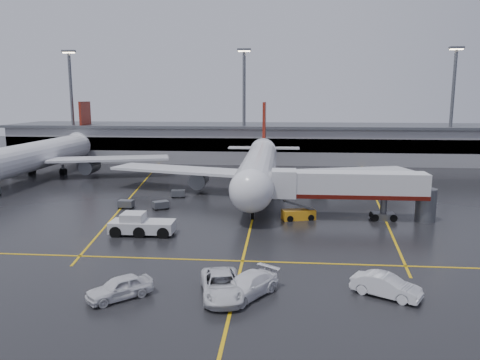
{
  "coord_description": "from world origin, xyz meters",
  "views": [
    {
      "loc": [
        3.36,
        -62.36,
        14.82
      ],
      "look_at": [
        -2.0,
        -2.0,
        4.0
      ],
      "focal_mm": 34.58,
      "sensor_mm": 36.0,
      "label": 1
    }
  ],
  "objects": [
    {
      "name": "baggage_cart_a",
      "position": [
        -12.62,
        -2.99,
        0.63
      ],
      "size": [
        2.39,
        2.18,
        1.12
      ],
      "color": "#595B60",
      "rests_on": "ground"
    },
    {
      "name": "baggage_cart_c",
      "position": [
        -11.96,
        4.69,
        0.63
      ],
      "size": [
        2.18,
        1.6,
        1.12
      ],
      "color": "#595B60",
      "rests_on": "ground"
    },
    {
      "name": "baggage_cart_b",
      "position": [
        -17.49,
        -2.79,
        0.63
      ],
      "size": [
        2.03,
        1.35,
        1.12
      ],
      "color": "#595B60",
      "rests_on": "ground"
    },
    {
      "name": "service_van_a",
      "position": [
        -0.93,
        -29.76,
        0.88
      ],
      "size": [
        4.2,
        6.81,
        1.76
      ],
      "primitive_type": "imported",
      "rotation": [
        0.0,
        0.0,
        0.21
      ],
      "color": "silver",
      "rests_on": "ground"
    },
    {
      "name": "service_van_b",
      "position": [
        0.99,
        -29.57,
        0.85
      ],
      "size": [
        5.3,
        6.21,
        1.71
      ],
      "primitive_type": "imported",
      "rotation": [
        0.0,
        0.0,
        -0.6
      ],
      "color": "white",
      "rests_on": "ground"
    },
    {
      "name": "apron_line_left",
      "position": [
        -20.0,
        10.0,
        0.01
      ],
      "size": [
        9.99,
        69.35,
        0.02
      ],
      "primitive_type": "cube",
      "rotation": [
        0.0,
        0.0,
        0.14
      ],
      "color": "gold",
      "rests_on": "ground"
    },
    {
      "name": "service_van_c",
      "position": [
        11.43,
        -28.65,
        0.85
      ],
      "size": [
        5.35,
        4.13,
        1.69
      ],
      "primitive_type": "imported",
      "rotation": [
        0.0,
        0.0,
        1.05
      ],
      "color": "silver",
      "rests_on": "ground"
    },
    {
      "name": "apron_line_right",
      "position": [
        18.0,
        10.0,
        0.01
      ],
      "size": [
        7.57,
        69.64,
        0.02
      ],
      "primitive_type": "cube",
      "rotation": [
        0.0,
        0.0,
        -0.1
      ],
      "color": "gold",
      "rests_on": "ground"
    },
    {
      "name": "terminal",
      "position": [
        0.0,
        47.93,
        4.32
      ],
      "size": [
        122.0,
        19.0,
        8.6
      ],
      "color": "gray",
      "rests_on": "ground"
    },
    {
      "name": "light_mast_left",
      "position": [
        -45.0,
        42.0,
        14.47
      ],
      "size": [
        3.0,
        1.2,
        25.45
      ],
      "color": "#595B60",
      "rests_on": "ground"
    },
    {
      "name": "jet_bridge",
      "position": [
        11.87,
        -6.0,
        3.93
      ],
      "size": [
        19.9,
        3.4,
        6.05
      ],
      "color": "silver",
      "rests_on": "ground"
    },
    {
      "name": "pushback_tractor",
      "position": [
        -11.85,
        -14.5,
        0.99
      ],
      "size": [
        7.03,
        3.1,
        2.49
      ],
      "color": "silver",
      "rests_on": "ground"
    },
    {
      "name": "apron_line_stop",
      "position": [
        0.0,
        -22.0,
        0.01
      ],
      "size": [
        60.0,
        0.25,
        0.02
      ],
      "primitive_type": "cube",
      "color": "gold",
      "rests_on": "ground"
    },
    {
      "name": "light_mast_mid",
      "position": [
        -5.0,
        42.0,
        14.47
      ],
      "size": [
        3.0,
        1.2,
        25.45
      ],
      "color": "#595B60",
      "rests_on": "ground"
    },
    {
      "name": "second_airliner",
      "position": [
        -42.0,
        21.7,
        4.21
      ],
      "size": [
        48.8,
        45.6,
        14.1
      ],
      "color": "silver",
      "rests_on": "ground"
    },
    {
      "name": "ground",
      "position": [
        0.0,
        0.0,
        0.0
      ],
      "size": [
        220.0,
        220.0,
        0.0
      ],
      "primitive_type": "plane",
      "color": "black",
      "rests_on": "ground"
    },
    {
      "name": "service_van_d",
      "position": [
        -8.48,
        -30.76,
        0.85
      ],
      "size": [
        5.05,
        4.77,
        1.69
      ],
      "primitive_type": "imported",
      "rotation": [
        0.0,
        0.0,
        -0.85
      ],
      "color": "silver",
      "rests_on": "ground"
    },
    {
      "name": "main_airliner",
      "position": [
        0.0,
        9.7,
        4.21
      ],
      "size": [
        48.8,
        45.6,
        14.1
      ],
      "color": "silver",
      "rests_on": "ground"
    },
    {
      "name": "light_mast_right",
      "position": [
        40.0,
        42.0,
        14.47
      ],
      "size": [
        3.0,
        1.2,
        25.45
      ],
      "color": "#595B60",
      "rests_on": "ground"
    },
    {
      "name": "belt_loader",
      "position": [
        5.66,
        -6.59,
        0.62
      ],
      "size": [
        4.31,
        2.79,
        2.53
      ],
      "color": "orange",
      "rests_on": "ground"
    },
    {
      "name": "apron_line_centre",
      "position": [
        0.0,
        0.0,
        0.01
      ],
      "size": [
        0.25,
        90.0,
        0.02
      ],
      "primitive_type": "cube",
      "color": "gold",
      "rests_on": "ground"
    }
  ]
}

